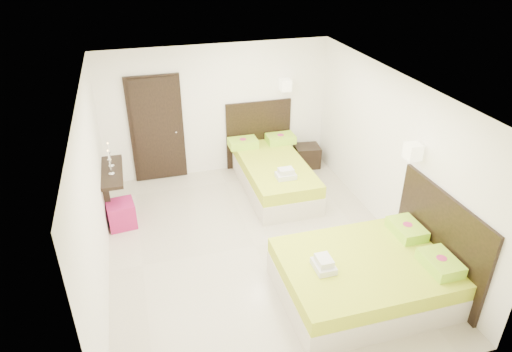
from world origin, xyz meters
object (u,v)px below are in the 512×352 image
object	(u,v)px
bed_single	(273,172)
bed_double	(370,274)
ottoman	(121,214)
nightstand	(307,156)

from	to	relation	value
bed_single	bed_double	bearing A→B (deg)	-83.32
bed_double	ottoman	bearing A→B (deg)	140.93
bed_double	ottoman	distance (m)	4.15
bed_double	nightstand	xyz separation A→B (m)	(0.60, 3.84, -0.11)
bed_single	bed_double	distance (m)	3.18
bed_double	nightstand	size ratio (longest dim) A/B	4.43
bed_double	ottoman	world-z (taller)	bed_double
bed_single	ottoman	bearing A→B (deg)	-169.34
bed_double	ottoman	xyz separation A→B (m)	(-3.22, 2.62, -0.11)
bed_single	bed_double	world-z (taller)	bed_single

